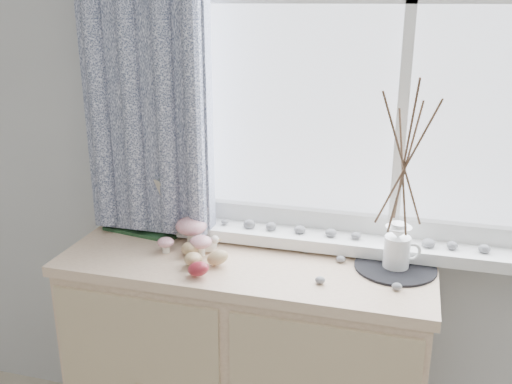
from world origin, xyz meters
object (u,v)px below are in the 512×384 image
at_px(sideboard, 246,371).
at_px(toadstool_cluster, 191,232).
at_px(botanical_book, 137,205).
at_px(twig_pitcher, 405,160).

height_order(sideboard, toadstool_cluster, toadstool_cluster).
bearing_deg(toadstool_cluster, botanical_book, 166.08).
bearing_deg(twig_pitcher, toadstool_cluster, 158.10).
height_order(botanical_book, toadstool_cluster, botanical_book).
height_order(sideboard, botanical_book, botanical_book).
bearing_deg(sideboard, toadstool_cluster, 168.89).
distance_m(botanical_book, twig_pitcher, 0.92).
bearing_deg(sideboard, botanical_book, 167.41).
xyz_separation_m(toadstool_cluster, twig_pitcher, (0.67, 0.03, 0.29)).
bearing_deg(toadstool_cluster, sideboard, -11.11).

